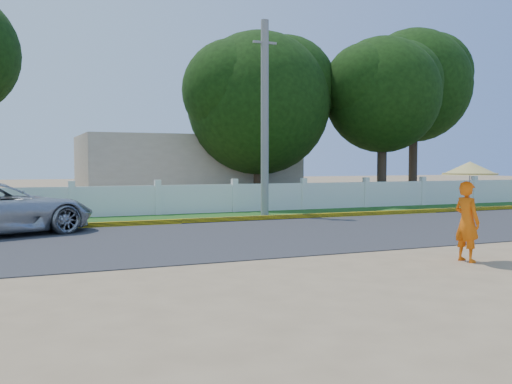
% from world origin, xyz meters
% --- Properties ---
extents(ground, '(120.00, 120.00, 0.00)m').
position_xyz_m(ground, '(0.00, 0.00, 0.00)').
color(ground, '#9E8460').
rests_on(ground, ground).
extents(road, '(60.00, 7.00, 0.02)m').
position_xyz_m(road, '(0.00, 4.50, 0.01)').
color(road, '#38383A').
rests_on(road, ground).
extents(grass_verge, '(60.00, 3.50, 0.03)m').
position_xyz_m(grass_verge, '(0.00, 9.75, 0.01)').
color(grass_verge, '#2D601E').
rests_on(grass_verge, ground).
extents(curb, '(40.00, 0.18, 0.16)m').
position_xyz_m(curb, '(0.00, 8.05, 0.08)').
color(curb, yellow).
rests_on(curb, ground).
extents(fence, '(40.00, 0.10, 1.10)m').
position_xyz_m(fence, '(0.00, 11.20, 0.55)').
color(fence, silver).
rests_on(fence, ground).
extents(building_near, '(10.00, 6.00, 3.20)m').
position_xyz_m(building_near, '(3.00, 18.00, 1.60)').
color(building_near, '#B7AD99').
rests_on(building_near, ground).
extents(utility_pole, '(0.28, 0.28, 7.02)m').
position_xyz_m(utility_pole, '(3.53, 9.53, 3.51)').
color(utility_pole, gray).
rests_on(utility_pole, ground).
extents(monk_with_parasol, '(1.08, 1.08, 1.96)m').
position_xyz_m(monk_with_parasol, '(3.34, -0.73, 1.28)').
color(monk_with_parasol, '#E85E0C').
rests_on(monk_with_parasol, ground).
extents(tree_row, '(33.30, 7.49, 8.80)m').
position_xyz_m(tree_row, '(2.48, 14.24, 5.06)').
color(tree_row, '#473828').
rests_on(tree_row, ground).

